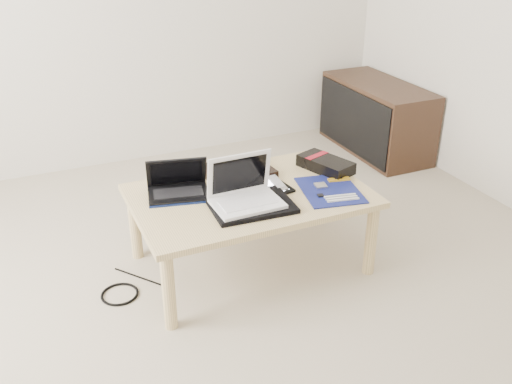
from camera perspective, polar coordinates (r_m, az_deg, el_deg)
name	(u,v)px	position (r m, az deg, el deg)	size (l,w,h in m)	color
ground	(217,336)	(2.47, -3.94, -14.18)	(4.00, 4.00, 0.00)	beige
coffee_table	(250,202)	(2.71, -0.59, -1.02)	(1.10, 0.70, 0.40)	#DDBF85
media_cabinet	(375,117)	(4.23, 11.86, 7.31)	(0.41, 0.90, 0.50)	#3D2719
book	(237,171)	(2.88, -1.93, 2.13)	(0.35, 0.30, 0.03)	black
netbook	(178,187)	(2.69, -7.83, 0.52)	(0.32, 0.26, 0.18)	black
tablet	(263,190)	(2.71, 0.71, 0.25)	(0.27, 0.22, 0.01)	black
remote	(275,181)	(2.78, 1.90, 1.07)	(0.07, 0.23, 0.02)	#B1B1B6
neoprene_sleeve	(251,205)	(2.56, -0.46, -1.33)	(0.37, 0.27, 0.02)	black
white_laptop	(245,193)	(2.55, -1.15, -0.12)	(0.31, 0.22, 0.22)	white
motherboard	(330,190)	(2.73, 7.45, 0.20)	(0.32, 0.37, 0.02)	navy
gpu_box	(326,164)	(2.94, 6.97, 2.76)	(0.23, 0.31, 0.06)	black
cable_coil	(219,194)	(2.68, -3.75, -0.17)	(0.11, 0.11, 0.01)	black
floor_cable_coil	(120,294)	(2.75, -13.47, -9.91)	(0.17, 0.17, 0.01)	black
floor_cable_trail	(143,279)	(2.83, -11.21, -8.49)	(0.01, 0.01, 0.35)	black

